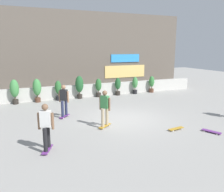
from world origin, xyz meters
TOP-DOWN VIEW (x-y plane):
  - ground_plane at (0.00, 0.00)m, footprint 48.00×48.00m
  - planter_wall at (0.00, 6.00)m, footprint 18.00×0.40m
  - building_backdrop at (0.01, 10.00)m, footprint 20.00×2.08m
  - potted_plant_0 at (-4.99, 5.55)m, footprint 0.55×0.55m
  - potted_plant_1 at (-3.63, 5.55)m, footprint 0.54×0.54m
  - potted_plant_2 at (-2.26, 5.55)m, footprint 0.44×0.44m
  - potted_plant_3 at (-0.78, 5.55)m, footprint 0.57×0.57m
  - potted_plant_4 at (0.64, 5.55)m, footprint 0.44×0.44m
  - potted_plant_5 at (2.18, 5.55)m, footprint 0.43×0.43m
  - potted_plant_6 at (3.65, 5.55)m, footprint 0.43×0.43m
  - potted_plant_7 at (5.16, 5.55)m, footprint 0.42×0.42m
  - skater_by_wall_left at (-1.30, -0.77)m, footprint 0.76×0.64m
  - skater_foreground at (-2.68, 1.46)m, footprint 0.68×0.73m
  - skater_mid_plaza at (-4.05, -2.29)m, footprint 0.52×0.81m
  - skateboard_near_camera at (2.60, -3.18)m, footprint 0.50×0.81m
  - skateboard_aside at (1.44, -2.31)m, footprint 0.82×0.31m

SIDE VIEW (x-z plane):
  - ground_plane at x=0.00m, z-range 0.00..0.00m
  - skateboard_near_camera at x=2.60m, z-range 0.02..0.10m
  - skateboard_aside at x=1.44m, z-range 0.02..0.10m
  - planter_wall at x=0.00m, z-range 0.00..0.90m
  - potted_plant_7 at x=5.16m, z-range 0.08..1.39m
  - potted_plant_6 at x=3.65m, z-range 0.08..1.40m
  - potted_plant_5 at x=2.18m, z-range 0.08..1.41m
  - potted_plant_4 at x=0.64m, z-range 0.09..1.43m
  - potted_plant_2 at x=-2.26m, z-range 0.09..1.44m
  - potted_plant_1 at x=-3.63m, z-range 0.13..1.69m
  - potted_plant_0 at x=-4.99m, z-range 0.14..1.72m
  - skater_by_wall_left at x=-1.30m, z-range 0.09..1.79m
  - skater_foreground at x=-2.68m, z-range 0.09..1.79m
  - skater_mid_plaza at x=-4.05m, z-range 0.09..1.79m
  - potted_plant_3 at x=-0.78m, z-range 0.14..1.76m
  - building_backdrop at x=0.01m, z-range 0.00..6.50m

